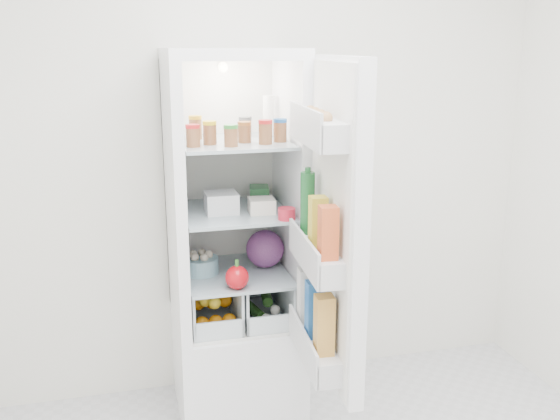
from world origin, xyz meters
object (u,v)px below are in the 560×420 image
object	(u,v)px
red_cabbage	(265,249)
fridge_door	(331,233)
refrigerator	(234,283)
mushroom_bowl	(201,265)

from	to	relation	value
red_cabbage	fridge_door	world-z (taller)	fridge_door
fridge_door	refrigerator	bearing A→B (deg)	27.62
red_cabbage	mushroom_bowl	size ratio (longest dim) A/B	1.12
refrigerator	fridge_door	world-z (taller)	refrigerator
refrigerator	red_cabbage	world-z (taller)	refrigerator
mushroom_bowl	fridge_door	xyz separation A→B (m)	(0.45, -0.60, 0.31)
red_cabbage	mushroom_bowl	world-z (taller)	red_cabbage
refrigerator	fridge_door	distance (m)	0.82
fridge_door	mushroom_bowl	bearing A→B (deg)	40.50
refrigerator	fridge_door	xyz separation A→B (m)	(0.28, -0.64, 0.43)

